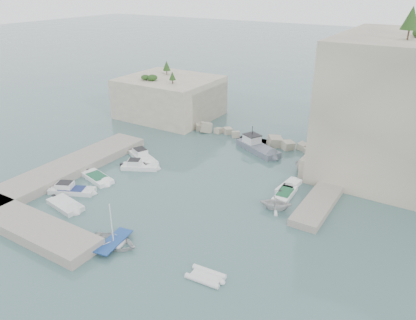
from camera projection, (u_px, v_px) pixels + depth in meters
The scene contains 21 objects.
ground at pixel (180, 203), 45.61m from camera, with size 400.00×400.00×0.00m, color #436564.
cliff_terrace at pixel (341, 162), 52.75m from camera, with size 8.00×10.00×2.50m, color beige.
outcrop_west at pixel (170, 97), 73.20m from camera, with size 16.00×14.00×7.00m, color beige.
quay_west at pixel (69, 168), 52.82m from camera, with size 5.00×24.00×1.10m, color #9E9689.
quay_south at pixel (26, 225), 40.53m from camera, with size 18.00×4.00×1.10m, color #9E9689.
ledge_east at pixel (326, 194), 46.66m from camera, with size 3.00×16.00×0.80m, color #9E9689.
breakwater at pixel (257, 136), 62.84m from camera, with size 28.00×3.00×1.40m, color beige.
motorboat_a at pixel (143, 159), 56.56m from camera, with size 6.49×1.93×1.40m, color silver, non-canonical shape.
motorboat_b at pixel (140, 169), 53.80m from camera, with size 5.30×1.74×1.40m, color silver, non-canonical shape.
motorboat_c at pixel (97, 180), 50.84m from camera, with size 5.42×1.97×0.70m, color white, non-canonical shape.
motorboat_d at pixel (72, 193), 47.78m from camera, with size 5.88×1.75×1.40m, color silver, non-canonical shape.
motorboat_e at pixel (66, 207), 44.75m from camera, with size 5.04×2.06×0.70m, color silver, non-canonical shape.
rowboat at pixel (114, 245), 38.30m from camera, with size 3.40×4.76×0.99m, color silver.
inflatable_dinghy at pixel (206, 278), 34.13m from camera, with size 3.42×1.66×0.44m, color silver, non-canonical shape.
tender_east_a at pixel (275, 209), 44.34m from camera, with size 3.01×3.49×1.84m, color silver.
tender_east_b at pixel (285, 196), 46.94m from camera, with size 4.95×1.69×0.70m, color white, non-canonical shape.
tender_east_c at pixel (289, 188), 48.72m from camera, with size 4.71×1.52×0.70m, color white, non-canonical shape.
tender_east_d at pixel (308, 175), 52.15m from camera, with size 1.57×4.18×1.61m, color silver.
work_boat at pixel (258, 151), 59.32m from camera, with size 8.36×2.47×2.20m, color slate, non-canonical shape.
rowboat_mast at pixel (111, 222), 37.24m from camera, with size 0.10×0.10×4.20m, color white.
vegetation at pixel (415, 26), 48.56m from camera, with size 53.48×13.88×13.40m.
Camera 1 is at (23.70, -31.96, 23.02)m, focal length 35.00 mm.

